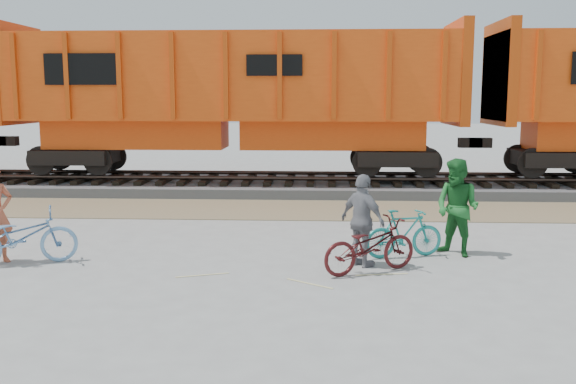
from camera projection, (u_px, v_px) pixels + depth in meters
name	position (u px, v px, depth m)	size (l,w,h in m)	color
ground	(266.00, 264.00, 11.45)	(120.00, 120.00, 0.00)	#9E9E99
gravel_strip	(284.00, 209.00, 16.88)	(120.00, 3.00, 0.02)	#8C7357
ballast_bed	(290.00, 186.00, 20.32)	(120.00, 4.00, 0.30)	slate
track	(290.00, 176.00, 20.27)	(120.00, 2.60, 0.24)	black
hopper_car_center	(233.00, 95.00, 19.98)	(14.00, 3.13, 4.65)	black
bicycle_blue	(21.00, 237.00, 11.33)	(0.67, 1.92, 1.01)	#74A5D4
bicycle_teal	(404.00, 233.00, 11.85)	(0.43, 1.51, 0.91)	teal
bicycle_maroon	(370.00, 246.00, 10.82)	(0.62, 1.77, 0.93)	#491314
person_man	(457.00, 208.00, 11.93)	(0.89, 0.69, 1.82)	#1F6A2A
person_woman	(363.00, 221.00, 11.17)	(0.96, 0.40, 1.63)	gray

